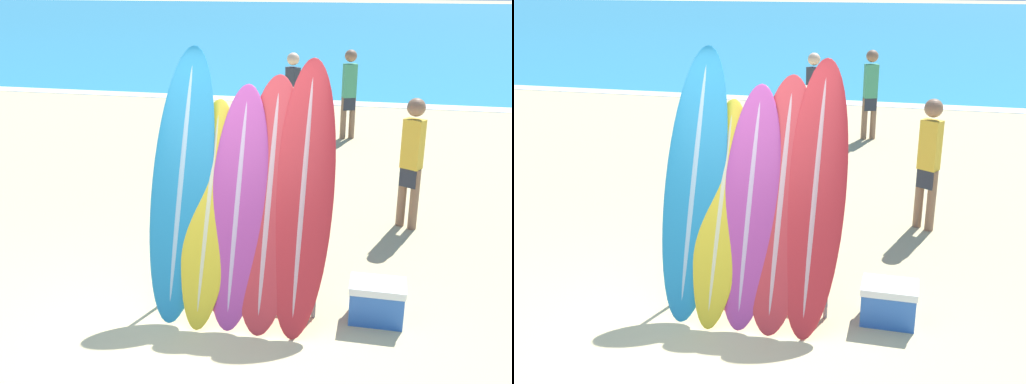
{
  "view_description": "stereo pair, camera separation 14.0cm",
  "coord_description": "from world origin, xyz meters",
  "views": [
    {
      "loc": [
        1.62,
        -4.29,
        3.08
      ],
      "look_at": [
        0.36,
        1.49,
        0.93
      ],
      "focal_mm": 42.0,
      "sensor_mm": 36.0,
      "label": 1
    },
    {
      "loc": [
        1.75,
        -4.26,
        3.08
      ],
      "look_at": [
        0.36,
        1.49,
        0.93
      ],
      "focal_mm": 42.0,
      "sensor_mm": 36.0,
      "label": 2
    }
  ],
  "objects": [
    {
      "name": "person_near_water",
      "position": [
        0.36,
        3.49,
        0.94
      ],
      "size": [
        0.23,
        0.29,
        1.72
      ],
      "rotation": [
        0.0,
        0.0,
        4.71
      ],
      "color": "tan",
      "rests_on": "ground_plane"
    },
    {
      "name": "surfboard_slot_2",
      "position": [
        0.36,
        0.73,
        1.07
      ],
      "size": [
        0.55,
        1.03,
        2.13
      ],
      "color": "#B23D8E",
      "rests_on": "ground_plane"
    },
    {
      "name": "surfboard_rack",
      "position": [
        0.36,
        0.69,
        0.49
      ],
      "size": [
        1.51,
        0.04,
        0.91
      ],
      "color": "slate",
      "rests_on": "ground_plane"
    },
    {
      "name": "person_far_right",
      "position": [
        -0.09,
        6.85,
        0.95
      ],
      "size": [
        0.3,
        0.28,
        1.73
      ],
      "rotation": [
        0.0,
        0.0,
        2.48
      ],
      "color": "beige",
      "rests_on": "ground_plane"
    },
    {
      "name": "surfboard_slot_1",
      "position": [
        0.08,
        0.71,
        0.99
      ],
      "size": [
        0.48,
        1.06,
        1.98
      ],
      "color": "yellow",
      "rests_on": "ground_plane"
    },
    {
      "name": "cooler_box",
      "position": [
        1.68,
        0.77,
        0.2
      ],
      "size": [
        0.52,
        0.34,
        0.39
      ],
      "color": "#2D60B7",
      "rests_on": "ground_plane"
    },
    {
      "name": "surfboard_slot_0",
      "position": [
        -0.21,
        0.81,
        1.23
      ],
      "size": [
        0.59,
        1.14,
        2.46
      ],
      "color": "teal",
      "rests_on": "ground_plane"
    },
    {
      "name": "person_mid_beach",
      "position": [
        0.93,
        7.47,
        0.95
      ],
      "size": [
        0.29,
        0.24,
        1.74
      ],
      "rotation": [
        0.0,
        0.0,
        3.51
      ],
      "color": "#846047",
      "rests_on": "ground_plane"
    },
    {
      "name": "ground_plane",
      "position": [
        0.0,
        0.0,
        0.0
      ],
      "size": [
        160.0,
        160.0,
        0.0
      ],
      "primitive_type": "plane",
      "color": "tan"
    },
    {
      "name": "surfboard_slot_3",
      "position": [
        0.64,
        0.77,
        1.11
      ],
      "size": [
        0.6,
        1.11,
        2.22
      ],
      "color": "red",
      "rests_on": "ground_plane"
    },
    {
      "name": "ocean_water",
      "position": [
        0.0,
        40.19,
        0.0
      ],
      "size": [
        120.0,
        60.0,
        0.01
      ],
      "color": "teal",
      "rests_on": "ground_plane"
    },
    {
      "name": "person_far_left",
      "position": [
        2.0,
        3.12,
        0.92
      ],
      "size": [
        0.29,
        0.26,
        1.68
      ],
      "rotation": [
        0.0,
        0.0,
        2.62
      ],
      "color": "#846047",
      "rests_on": "ground_plane"
    },
    {
      "name": "surfboard_slot_4",
      "position": [
        0.96,
        0.79,
        1.19
      ],
      "size": [
        0.56,
        1.17,
        2.38
      ],
      "color": "red",
      "rests_on": "ground_plane"
    }
  ]
}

